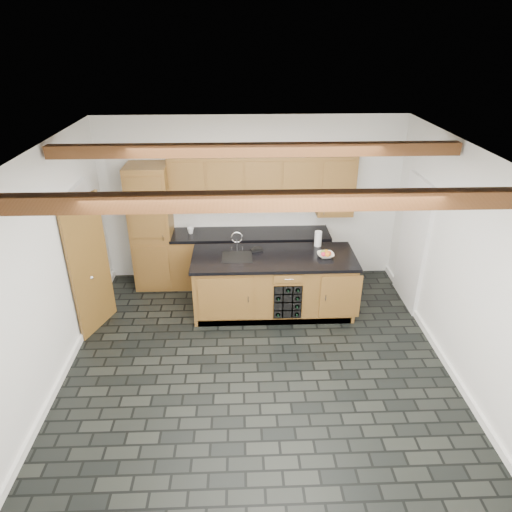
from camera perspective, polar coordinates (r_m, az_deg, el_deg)
The scene contains 10 objects.
ground at distance 6.24m, azimuth 0.16°, elevation -13.19°, with size 5.00×5.00×0.00m, color black.
room_shell at distance 5.87m, azimuth -0.86°, elevation 1.73°, with size 5.01×5.00×5.00m.
back_cabinetry at distance 7.65m, azimuth -3.32°, elevation 3.33°, with size 3.65×0.62×2.20m.
island at distance 7.04m, azimuth 2.24°, elevation -3.49°, with size 2.48×0.96×0.93m.
faucet at distance 6.83m, azimuth -2.38°, elevation 0.26°, with size 0.45×0.40×0.34m.
kitchen_scale at distance 6.99m, azimuth 0.08°, elevation 0.84°, with size 0.19×0.14×0.05m.
fruit_bowl at distance 6.88m, azimuth 8.69°, elevation 0.10°, with size 0.25×0.25×0.06m, color silver.
fruit_cluster at distance 6.86m, azimuth 8.71°, elevation 0.35°, with size 0.16×0.17×0.07m.
paper_towel at distance 7.18m, azimuth 7.76°, elevation 2.16°, with size 0.11×0.11×0.24m, color white.
mug at distance 7.67m, azimuth -8.18°, elevation 3.16°, with size 0.11×0.11×0.10m, color white.
Camera 1 is at (-0.20, -4.80, 3.98)m, focal length 32.00 mm.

